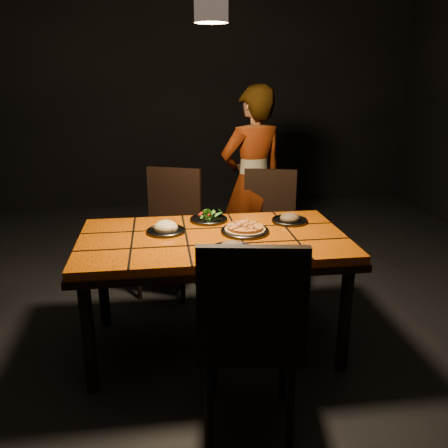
{
  "coord_description": "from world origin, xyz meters",
  "views": [
    {
      "loc": [
        -0.31,
        -2.68,
        1.7
      ],
      "look_at": [
        0.07,
        0.01,
        0.82
      ],
      "focal_mm": 38.0,
      "sensor_mm": 36.0,
      "label": 1
    }
  ],
  "objects": [
    {
      "name": "pendant_lamp",
      "position": [
        0.0,
        0.0,
        2.02
      ],
      "size": [
        0.18,
        0.18,
        1.06
      ],
      "color": "black",
      "rests_on": "room_shell"
    },
    {
      "name": "chair_far_right",
      "position": [
        0.56,
        0.92,
        0.54
      ],
      "size": [
        0.53,
        0.53,
        0.94
      ],
      "rotation": [
        0.0,
        0.0,
        -0.28
      ],
      "color": "black",
      "rests_on": "ground"
    },
    {
      "name": "room_shell",
      "position": [
        0.0,
        0.0,
        1.5
      ],
      "size": [
        6.04,
        7.04,
        3.08
      ],
      "color": "black",
      "rests_on": "ground"
    },
    {
      "name": "diner",
      "position": [
        0.47,
        1.16,
        0.8
      ],
      "size": [
        0.68,
        0.55,
        1.6
      ],
      "primitive_type": "imported",
      "rotation": [
        0.0,
        0.0,
        3.47
      ],
      "color": "brown",
      "rests_on": "ground"
    },
    {
      "name": "chair_near",
      "position": [
        0.07,
        -0.83,
        0.59
      ],
      "size": [
        0.53,
        0.53,
        1.03
      ],
      "rotation": [
        0.0,
        0.0,
        2.98
      ],
      "color": "black",
      "rests_on": "ground"
    },
    {
      "name": "plate_salad",
      "position": [
        0.01,
        0.31,
        0.78
      ],
      "size": [
        0.25,
        0.25,
        0.07
      ],
      "color": "#36363B",
      "rests_on": "dining_table"
    },
    {
      "name": "plate_pasta",
      "position": [
        -0.28,
        0.11,
        0.77
      ],
      "size": [
        0.24,
        0.24,
        0.08
      ],
      "color": "#36363B",
      "rests_on": "dining_table"
    },
    {
      "name": "plate_mushroom_a",
      "position": [
        0.07,
        -0.28,
        0.77
      ],
      "size": [
        0.25,
        0.25,
        0.08
      ],
      "color": "#36363B",
      "rests_on": "dining_table"
    },
    {
      "name": "plate_mushroom_b",
      "position": [
        0.53,
        0.21,
        0.77
      ],
      "size": [
        0.24,
        0.24,
        0.08
      ],
      "color": "#36363B",
      "rests_on": "dining_table"
    },
    {
      "name": "plate_pizza",
      "position": [
        0.2,
        0.04,
        0.77
      ],
      "size": [
        0.35,
        0.35,
        0.04
      ],
      "color": "#36363B",
      "rests_on": "dining_table"
    },
    {
      "name": "chair_far_left",
      "position": [
        -0.23,
        0.92,
        0.56
      ],
      "size": [
        0.57,
        0.57,
        0.97
      ],
      "rotation": [
        0.0,
        0.0,
        -0.37
      ],
      "color": "black",
      "rests_on": "ground"
    },
    {
      "name": "dining_table",
      "position": [
        0.0,
        0.0,
        0.67
      ],
      "size": [
        1.62,
        0.92,
        0.75
      ],
      "color": "#EB6307",
      "rests_on": "ground"
    }
  ]
}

